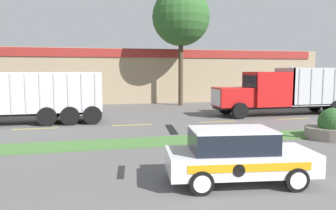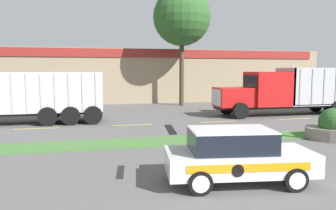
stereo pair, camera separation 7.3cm
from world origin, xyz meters
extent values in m
cube|color=#477538|center=(0.00, 10.38, 0.03)|extent=(120.00, 1.90, 0.06)
cube|color=yellow|center=(-4.27, 15.33, 0.00)|extent=(2.40, 0.14, 0.01)
cube|color=yellow|center=(1.13, 15.33, 0.00)|extent=(2.40, 0.14, 0.01)
cube|color=yellow|center=(6.53, 15.33, 0.00)|extent=(2.40, 0.14, 0.01)
cube|color=yellow|center=(11.93, 15.33, 0.00)|extent=(2.40, 0.14, 0.01)
cube|color=black|center=(-6.44, 17.25, 0.64)|extent=(11.71, 1.30, 0.18)
cube|color=silver|center=(-3.67, 17.25, 0.79)|extent=(6.17, 2.36, 0.12)
cube|color=silver|center=(-0.66, 17.25, 1.95)|extent=(0.16, 2.36, 2.32)
cube|color=silver|center=(-3.67, 16.15, 1.95)|extent=(6.17, 0.16, 2.32)
cube|color=silver|center=(-3.67, 18.35, 1.95)|extent=(6.17, 0.16, 2.32)
cube|color=#BCBCC1|center=(-5.60, 16.05, 1.95)|extent=(0.10, 0.04, 2.20)
cube|color=#BCBCC1|center=(-4.83, 16.05, 1.95)|extent=(0.10, 0.04, 2.20)
cube|color=#BCBCC1|center=(-4.05, 16.05, 1.95)|extent=(0.10, 0.04, 2.20)
cube|color=#BCBCC1|center=(-3.28, 16.05, 1.95)|extent=(0.10, 0.04, 2.20)
cube|color=#BCBCC1|center=(-2.51, 16.05, 1.95)|extent=(0.10, 0.04, 2.20)
cube|color=#BCBCC1|center=(-1.74, 16.05, 1.95)|extent=(0.10, 0.04, 2.20)
cube|color=#BCBCC1|center=(-0.97, 16.05, 1.95)|extent=(0.10, 0.04, 2.20)
cylinder|color=black|center=(-1.18, 16.09, 0.55)|extent=(1.11, 0.30, 1.11)
cylinder|color=black|center=(-1.18, 18.41, 0.55)|extent=(1.11, 0.30, 1.11)
cylinder|color=black|center=(-2.47, 16.09, 0.55)|extent=(1.11, 0.30, 1.11)
cylinder|color=black|center=(-2.47, 18.41, 0.55)|extent=(1.11, 0.30, 1.11)
cylinder|color=black|center=(-3.76, 16.09, 0.55)|extent=(1.11, 0.30, 1.11)
cylinder|color=black|center=(-3.76, 18.41, 0.55)|extent=(1.11, 0.30, 1.11)
cube|color=black|center=(13.09, 17.27, 0.63)|extent=(11.88, 1.31, 0.18)
cube|color=red|center=(8.40, 17.27, 1.38)|extent=(2.50, 1.95, 1.32)
cube|color=#B7B7BC|center=(7.12, 17.27, 1.38)|extent=(0.06, 1.67, 1.12)
cube|color=red|center=(10.98, 17.27, 1.92)|extent=(2.66, 2.38, 2.40)
cube|color=black|center=(9.63, 17.27, 2.34)|extent=(0.04, 2.02, 1.08)
cylinder|color=silver|center=(12.41, 16.49, 2.74)|extent=(0.14, 0.14, 1.63)
cube|color=#B7B7BC|center=(15.67, 17.27, 0.78)|extent=(6.72, 2.38, 0.12)
cube|color=#B7B7BC|center=(12.39, 17.27, 2.10)|extent=(0.16, 2.38, 2.63)
cube|color=#B7B7BC|center=(15.67, 16.16, 2.10)|extent=(6.72, 0.16, 2.63)
cube|color=#B7B7BC|center=(15.67, 18.38, 2.10)|extent=(6.72, 0.16, 2.63)
cube|color=#A3A3A8|center=(12.79, 16.06, 2.10)|extent=(0.10, 0.04, 2.49)
cube|color=#A3A3A8|center=(13.75, 16.06, 2.10)|extent=(0.10, 0.04, 2.49)
cube|color=#A3A3A8|center=(14.71, 16.06, 2.10)|extent=(0.10, 0.04, 2.49)
cube|color=#A3A3A8|center=(15.67, 16.06, 2.10)|extent=(0.10, 0.04, 2.49)
cylinder|color=black|center=(8.40, 16.10, 0.54)|extent=(1.09, 0.30, 1.09)
cylinder|color=black|center=(8.40, 18.44, 0.54)|extent=(1.09, 0.30, 1.09)
cylinder|color=black|center=(17.16, 18.44, 0.54)|extent=(1.09, 0.30, 1.09)
cylinder|color=black|center=(15.90, 16.10, 0.54)|extent=(1.09, 0.30, 1.09)
cylinder|color=black|center=(15.90, 18.44, 0.54)|extent=(1.09, 0.30, 1.09)
cube|color=white|center=(2.83, 4.59, 0.63)|extent=(4.33, 2.25, 0.62)
cube|color=black|center=(2.59, 4.63, 1.24)|extent=(2.45, 1.81, 0.59)
cube|color=white|center=(2.59, 4.63, 1.55)|extent=(2.45, 1.81, 0.04)
cube|color=black|center=(0.88, 4.85, 1.59)|extent=(0.38, 1.40, 0.03)
cube|color=orange|center=(2.72, 3.72, 0.70)|extent=(3.29, 0.44, 0.22)
cylinder|color=black|center=(2.41, 3.76, 0.63)|extent=(0.34, 0.05, 0.34)
cylinder|color=black|center=(4.00, 3.61, 0.32)|extent=(0.67, 0.28, 0.65)
cylinder|color=silver|center=(3.99, 3.50, 0.32)|extent=(0.45, 0.07, 0.45)
cylinder|color=black|center=(4.21, 5.25, 0.32)|extent=(0.67, 0.28, 0.65)
cylinder|color=silver|center=(4.23, 5.35, 0.32)|extent=(0.45, 0.07, 0.45)
cylinder|color=black|center=(1.46, 3.94, 0.32)|extent=(0.67, 0.28, 0.65)
cylinder|color=silver|center=(1.44, 3.83, 0.32)|extent=(0.45, 0.07, 0.45)
cylinder|color=black|center=(1.67, 5.58, 0.32)|extent=(0.67, 0.28, 0.65)
cylinder|color=silver|center=(1.68, 5.68, 0.32)|extent=(0.45, 0.07, 0.45)
cylinder|color=gray|center=(9.88, 9.30, 0.25)|extent=(2.46, 2.46, 0.51)
sphere|color=#2D5B28|center=(9.88, 9.30, 0.78)|extent=(1.35, 1.35, 1.35)
cube|color=#9E896B|center=(4.19, 33.81, 2.67)|extent=(37.53, 12.00, 5.33)
cube|color=maroon|center=(4.19, 27.76, 4.88)|extent=(35.65, 0.10, 0.80)
cylinder|color=#473828|center=(6.87, 25.33, 3.31)|extent=(0.43, 0.43, 6.61)
sphere|color=#2D5B28|center=(6.87, 25.33, 8.05)|extent=(5.23, 5.23, 5.23)
camera|label=1|loc=(-1.27, -3.80, 3.20)|focal=35.00mm
camera|label=2|loc=(-1.20, -3.82, 3.20)|focal=35.00mm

